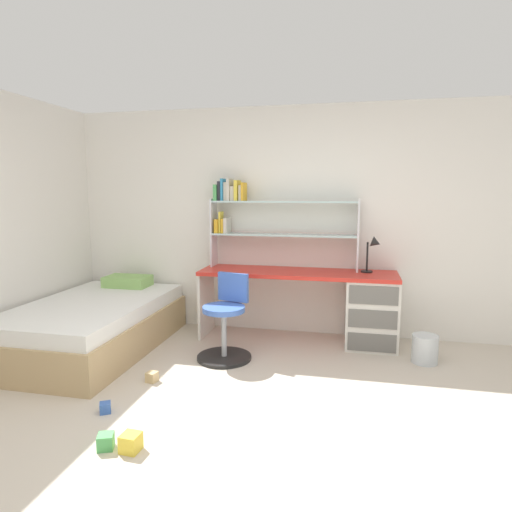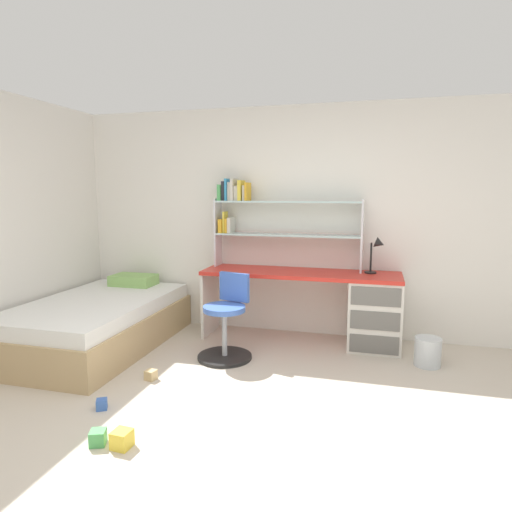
# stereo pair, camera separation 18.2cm
# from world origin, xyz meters

# --- Properties ---
(ground_plane) EXTENTS (6.15, 5.91, 0.02)m
(ground_plane) POSITION_xyz_m (0.00, 0.00, -0.01)
(ground_plane) COLOR beige
(room_shell) EXTENTS (6.15, 5.91, 2.50)m
(room_shell) POSITION_xyz_m (-1.28, 1.27, 1.25)
(room_shell) COLOR white
(room_shell) RESTS_ON ground_plane
(desk) EXTENTS (2.06, 0.56, 0.75)m
(desk) POSITION_xyz_m (0.59, 2.15, 0.42)
(desk) COLOR red
(desk) RESTS_ON ground_plane
(bookshelf_hutch) EXTENTS (1.60, 0.22, 0.97)m
(bookshelf_hutch) POSITION_xyz_m (-0.38, 2.31, 1.34)
(bookshelf_hutch) COLOR silver
(bookshelf_hutch) RESTS_ON desk
(desk_lamp) EXTENTS (0.20, 0.17, 0.38)m
(desk_lamp) POSITION_xyz_m (0.81, 2.22, 1.01)
(desk_lamp) COLOR black
(desk_lamp) RESTS_ON desk
(swivel_chair) EXTENTS (0.52, 0.52, 0.81)m
(swivel_chair) POSITION_xyz_m (-0.56, 1.49, 0.32)
(swivel_chair) COLOR black
(swivel_chair) RESTS_ON ground_plane
(bed_platform) EXTENTS (1.22, 2.00, 0.61)m
(bed_platform) POSITION_xyz_m (-1.95, 1.45, 0.25)
(bed_platform) COLOR tan
(bed_platform) RESTS_ON ground_plane
(waste_bin) EXTENTS (0.24, 0.24, 0.26)m
(waste_bin) POSITION_xyz_m (1.28, 1.78, 0.13)
(waste_bin) COLOR silver
(waste_bin) RESTS_ON ground_plane
(toy_block_natural_0) EXTENTS (0.10, 0.10, 0.08)m
(toy_block_natural_0) POSITION_xyz_m (-1.02, 0.84, 0.04)
(toy_block_natural_0) COLOR tan
(toy_block_natural_0) RESTS_ON ground_plane
(toy_block_green_1) EXTENTS (0.12, 0.12, 0.09)m
(toy_block_green_1) POSITION_xyz_m (-0.87, -0.12, 0.05)
(toy_block_green_1) COLOR #479E51
(toy_block_green_1) RESTS_ON ground_plane
(toy_block_yellow_2) EXTENTS (0.12, 0.12, 0.11)m
(toy_block_yellow_2) POSITION_xyz_m (-0.70, -0.11, 0.06)
(toy_block_yellow_2) COLOR gold
(toy_block_yellow_2) RESTS_ON ground_plane
(toy_block_blue_3) EXTENTS (0.10, 0.10, 0.08)m
(toy_block_blue_3) POSITION_xyz_m (-1.12, 0.28, 0.04)
(toy_block_blue_3) COLOR #3860B7
(toy_block_blue_3) RESTS_ON ground_plane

